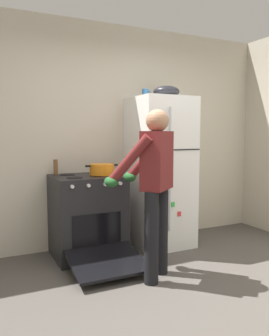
{
  "coord_description": "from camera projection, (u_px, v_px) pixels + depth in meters",
  "views": [
    {
      "loc": [
        -1.61,
        -2.08,
        1.38
      ],
      "look_at": [
        0.02,
        1.32,
        1.0
      ],
      "focal_mm": 36.8,
      "sensor_mm": 36.0,
      "label": 1
    }
  ],
  "objects": [
    {
      "name": "ground",
      "position": [
        205.0,
        310.0,
        2.7
      ],
      "size": [
        8.0,
        8.0,
        0.0
      ],
      "primitive_type": "plane",
      "color": "#4C4742"
    },
    {
      "name": "stove_range",
      "position": [
        88.0,
        217.0,
        3.85
      ],
      "size": [
        0.76,
        1.22,
        0.92
      ],
      "color": "black",
      "rests_on": "ground"
    },
    {
      "name": "kitchen_wall_back",
      "position": [
        111.0,
        136.0,
        4.31
      ],
      "size": [
        6.0,
        0.1,
        2.7
      ],
      "primitive_type": "cube",
      "color": "beige",
      "rests_on": "ground"
    },
    {
      "name": "pepper_mill",
      "position": [
        56.0,
        167.0,
        3.87
      ],
      "size": [
        0.05,
        0.05,
        0.17
      ],
      "primitive_type": "cylinder",
      "color": "brown",
      "rests_on": "stove_range"
    },
    {
      "name": "red_pot",
      "position": [
        102.0,
        169.0,
        3.84
      ],
      "size": [
        0.38,
        0.28,
        0.12
      ],
      "color": "orange",
      "rests_on": "stove_range"
    },
    {
      "name": "person_cook",
      "position": [
        153.0,
        179.0,
        3.22
      ],
      "size": [
        0.66,
        0.7,
        1.6
      ],
      "color": "black",
      "rests_on": "ground"
    },
    {
      "name": "refrigerator",
      "position": [
        160.0,
        172.0,
        4.23
      ],
      "size": [
        0.68,
        0.72,
        1.81
      ],
      "color": "white",
      "rests_on": "ground"
    },
    {
      "name": "mixing_bowl",
      "position": [
        166.0,
        92.0,
        4.17
      ],
      "size": [
        0.32,
        0.32,
        0.14
      ],
      "primitive_type": "ellipsoid",
      "color": "black",
      "rests_on": "refrigerator"
    },
    {
      "name": "coffee_mug",
      "position": [
        146.0,
        93.0,
        4.1
      ],
      "size": [
        0.11,
        0.08,
        0.1
      ],
      "color": "#2D6093",
      "rests_on": "refrigerator"
    }
  ]
}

